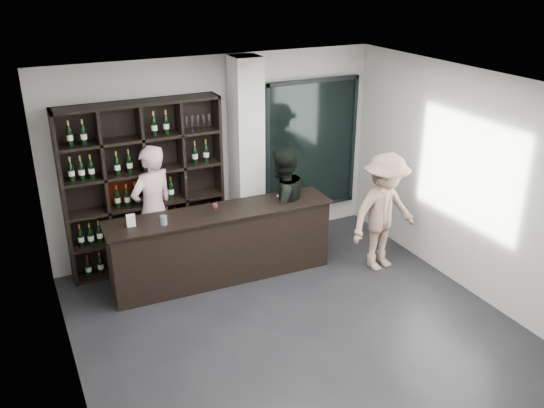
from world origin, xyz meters
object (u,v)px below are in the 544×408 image
taster_black (282,206)px  customer (384,212)px  tasting_counter (222,245)px  taster_pink (153,209)px  wine_shelf (145,187)px

taster_black → customer: bearing=131.0°
tasting_counter → taster_black: taster_black is taller
taster_pink → customer: bearing=132.3°
wine_shelf → customer: wine_shelf is taller
tasting_counter → taster_black: (0.96, 0.10, 0.36)m
wine_shelf → taster_black: wine_shelf is taller
taster_pink → taster_black: taster_pink is taller
wine_shelf → taster_pink: bearing=-73.1°
customer → wine_shelf: bearing=144.5°
wine_shelf → taster_pink: (0.05, -0.17, -0.28)m
customer → taster_black: bearing=137.8°
wine_shelf → customer: bearing=-27.2°
tasting_counter → customer: customer is taller
taster_pink → customer: taster_pink is taller
taster_black → tasting_counter: bearing=-9.3°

